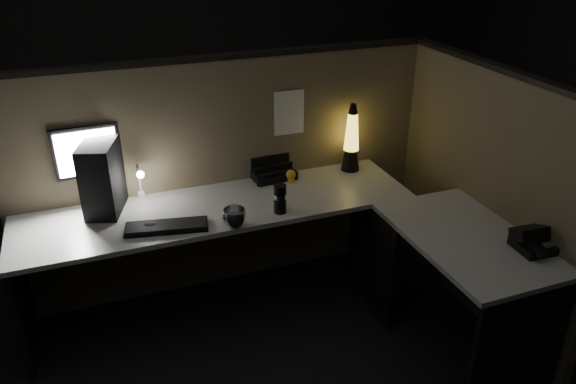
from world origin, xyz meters
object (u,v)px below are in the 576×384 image
object	(u,v)px
monitor	(88,158)
pc_tower	(104,174)
keyboard	(167,227)
lava_lamp	(351,143)
desk_phone	(535,240)

from	to	relation	value
monitor	pc_tower	bearing A→B (deg)	-50.49
pc_tower	monitor	xyz separation A→B (m)	(-0.07, 0.08, 0.08)
keyboard	lava_lamp	distance (m)	1.34
lava_lamp	keyboard	bearing A→B (deg)	-164.60
pc_tower	desk_phone	bearing A→B (deg)	-13.95
monitor	keyboard	bearing A→B (deg)	-56.03
monitor	desk_phone	xyz separation A→B (m)	(2.05, -1.31, -0.24)
keyboard	lava_lamp	world-z (taller)	lava_lamp
pc_tower	lava_lamp	size ratio (longest dim) A/B	0.91
desk_phone	keyboard	bearing A→B (deg)	157.36
pc_tower	keyboard	bearing A→B (deg)	-36.31
monitor	desk_phone	size ratio (longest dim) A/B	2.08
lava_lamp	monitor	bearing A→B (deg)	176.49
monitor	desk_phone	bearing A→B (deg)	-35.55
keyboard	desk_phone	distance (m)	1.92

